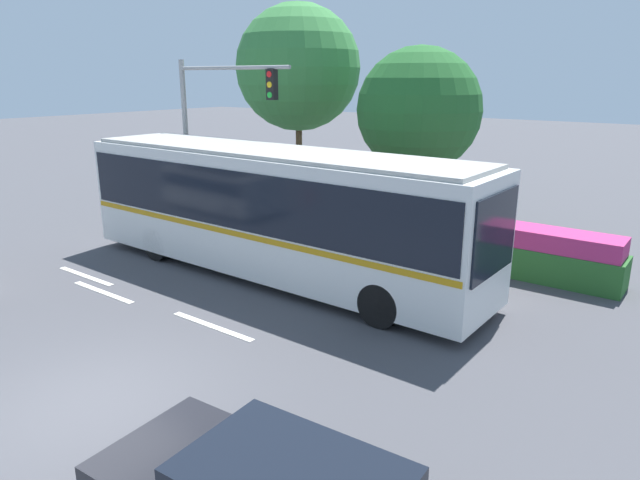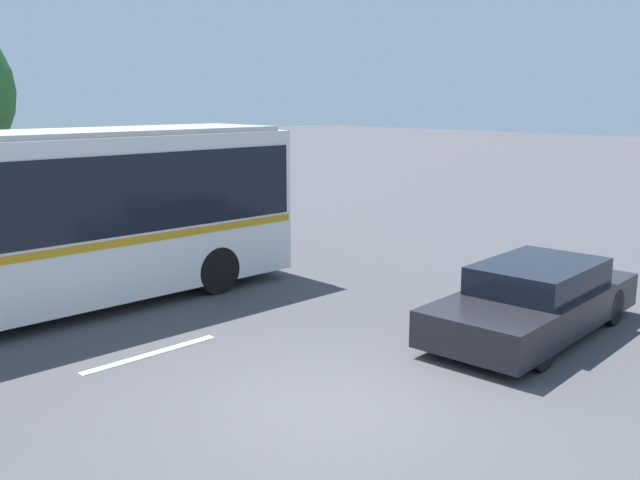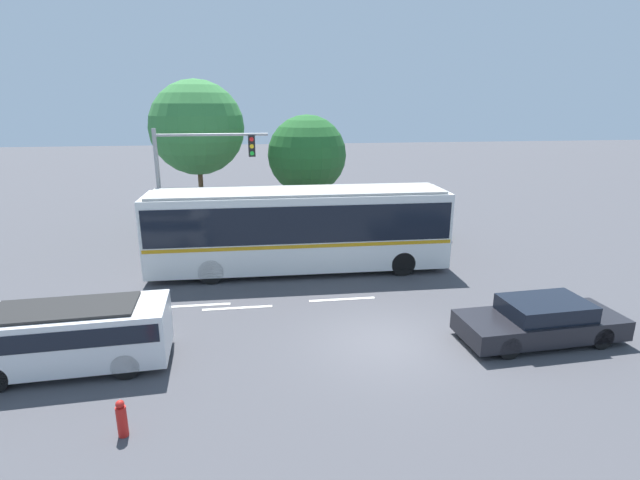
{
  "view_description": "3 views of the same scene",
  "coord_description": "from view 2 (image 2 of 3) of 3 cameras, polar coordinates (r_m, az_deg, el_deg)",
  "views": [
    {
      "loc": [
        8.04,
        -4.38,
        5.25
      ],
      "look_at": [
        0.76,
        5.37,
        1.74
      ],
      "focal_mm": 31.82,
      "sensor_mm": 36.0,
      "label": 1
    },
    {
      "loc": [
        -6.18,
        -6.13,
        4.04
      ],
      "look_at": [
        2.5,
        2.65,
        1.52
      ],
      "focal_mm": 39.22,
      "sensor_mm": 36.0,
      "label": 2
    },
    {
      "loc": [
        -3.65,
        -12.52,
        6.89
      ],
      "look_at": [
        -1.42,
        3.6,
        2.19
      ],
      "focal_mm": 27.01,
      "sensor_mm": 36.0,
      "label": 3
    }
  ],
  "objects": [
    {
      "name": "flowering_hedge",
      "position": [
        18.77,
        -20.82,
        0.42
      ],
      "size": [
        10.08,
        1.14,
        1.36
      ],
      "color": "#286028",
      "rests_on": "ground"
    },
    {
      "name": "sedan_foreground",
      "position": [
        12.7,
        17.14,
        -4.68
      ],
      "size": [
        4.92,
        2.13,
        1.26
      ],
      "rotation": [
        0.0,
        0.0,
        3.2
      ],
      "color": "black",
      "rests_on": "ground"
    },
    {
      "name": "lane_stripe_mid",
      "position": [
        11.67,
        -13.62,
        -9.03
      ],
      "size": [
        2.4,
        0.16,
        0.01
      ],
      "primitive_type": "cube",
      "color": "silver",
      "rests_on": "ground"
    },
    {
      "name": "ground_plane",
      "position": [
        9.6,
        0.51,
        -13.37
      ],
      "size": [
        140.0,
        140.0,
        0.0
      ],
      "primitive_type": "plane",
      "color": "#444449"
    }
  ]
}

